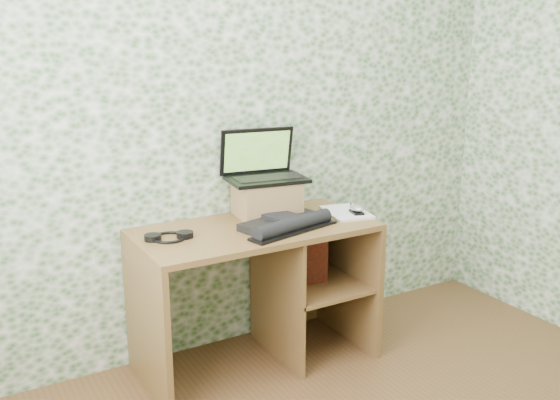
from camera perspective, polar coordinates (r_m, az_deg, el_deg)
wall_back at (r=3.29m, az=-4.94°, el=8.13°), size 3.50×0.00×3.50m
desk at (r=3.28m, az=-1.27°, el=-6.62°), size 1.20×0.60×0.75m
riser at (r=3.30m, az=-1.22°, el=0.14°), size 0.35×0.30×0.19m
laptop at (r=3.30m, az=-1.59°, el=2.96°), size 0.43×0.33×0.27m
keyboard at (r=3.10m, az=0.62°, el=-2.14°), size 0.53×0.37×0.07m
headphones at (r=2.99m, az=-10.12°, el=-3.33°), size 0.23×0.20×0.03m
notepad at (r=3.38m, az=6.09°, el=-1.13°), size 0.26×0.33×0.01m
mouse at (r=3.34m, az=7.02°, el=-0.91°), size 0.09×0.11×0.03m
pen at (r=3.45m, az=6.67°, el=-0.62°), size 0.07×0.13×0.01m
red_box at (r=3.34m, az=2.16°, el=-5.16°), size 0.26×0.12×0.30m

